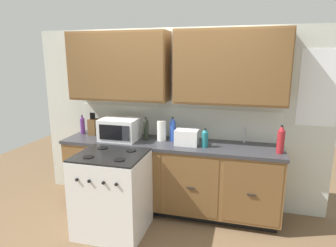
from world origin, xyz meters
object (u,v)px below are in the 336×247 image
bottle_violet (83,125)px  bottle_green (103,127)px  stove_range (112,193)px  knife_block (93,126)px  bottle_blue (173,129)px  toaster (187,137)px  bottle_dark (146,129)px  bottle_red (281,140)px  bottle_teal (205,138)px  paper_towel_roll (162,131)px  microwave (120,129)px

bottle_violet → bottle_green: bearing=-3.2°
stove_range → knife_block: knife_block is taller
knife_block → bottle_violet: 0.17m
knife_block → bottle_blue: bearing=-0.7°
stove_range → bottle_blue: bottle_blue is taller
toaster → bottle_green: 1.21m
knife_block → bottle_dark: bearing=-5.9°
bottle_red → bottle_violet: bearing=175.6°
bottle_teal → bottle_red: (0.85, -0.01, 0.05)m
bottle_teal → bottle_violet: 1.76m
paper_towel_roll → bottle_blue: size_ratio=0.84×
bottle_blue → bottle_green: 0.99m
bottle_blue → bottle_violet: size_ratio=1.18×
bottle_violet → bottle_dark: size_ratio=0.87×
toaster → paper_towel_roll: paper_towel_roll is taller
toaster → bottle_red: 1.08m
stove_range → paper_towel_roll: paper_towel_roll is taller
knife_block → bottle_red: (2.43, -0.20, 0.04)m
bottle_dark → bottle_teal: bearing=-7.9°
bottle_teal → bottle_dark: 0.79m
paper_towel_roll → bottle_violet: (-1.17, 0.04, -0.00)m
microwave → bottle_green: bearing=156.6°
bottle_violet → bottle_blue: bearing=-0.6°
bottle_teal → bottle_violet: size_ratio=0.86×
toaster → bottle_violet: bottle_violet is taller
bottle_red → bottle_green: bearing=175.5°
stove_range → paper_towel_roll: 0.99m
bottle_violet → bottle_teal: bearing=-6.2°
bottle_violet → microwave: bearing=-13.5°
bottle_dark → toaster: bearing=-8.1°
toaster → bottle_violet: size_ratio=1.06×
microwave → bottle_blue: bearing=11.5°
toaster → bottle_blue: (-0.21, 0.15, 0.06)m
bottle_blue → bottle_dark: 0.35m
microwave → bottle_dark: (0.34, 0.07, 0.01)m
bottle_blue → bottle_teal: 0.48m
knife_block → bottle_violet: knife_block is taller
stove_range → bottle_dark: bottle_dark is taller
knife_block → bottle_violet: size_ratio=1.17×
stove_range → bottle_red: bearing=16.4°
microwave → bottle_violet: bearing=166.5°
paper_towel_roll → bottle_green: (-0.85, 0.02, -0.01)m
bottle_green → bottle_dark: bottle_dark is taller
paper_towel_roll → bottle_red: 1.44m
stove_range → bottle_teal: 1.25m
microwave → knife_block: knife_block is taller
paper_towel_roll → stove_range: bearing=-119.6°
bottle_dark → bottle_violet: bearing=175.2°
bottle_blue → bottle_dark: (-0.34, -0.07, -0.00)m
microwave → bottle_blue: (0.68, 0.14, 0.01)m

